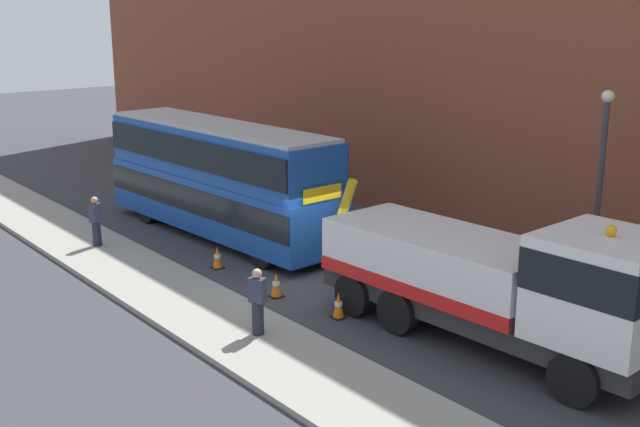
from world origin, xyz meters
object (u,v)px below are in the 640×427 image
(double_decker_bus, at_px, (219,175))
(traffic_cone_midway, at_px, (276,286))
(traffic_cone_near_truck, at_px, (338,306))
(traffic_cone_near_bus, at_px, (217,258))
(street_lamp, at_px, (601,174))
(recovery_tow_truck, at_px, (498,279))
(pedestrian_bystander, at_px, (258,302))
(pedestrian_onlooker, at_px, (96,222))

(double_decker_bus, relative_size, traffic_cone_midway, 15.46)
(traffic_cone_near_truck, bearing_deg, double_decker_bus, 168.79)
(traffic_cone_near_bus, relative_size, street_lamp, 0.12)
(street_lamp, bearing_deg, recovery_tow_truck, -81.50)
(traffic_cone_midway, distance_m, traffic_cone_near_truck, 2.34)
(pedestrian_bystander, height_order, traffic_cone_midway, pedestrian_bystander)
(traffic_cone_near_bus, height_order, traffic_cone_near_truck, same)
(pedestrian_onlooker, relative_size, pedestrian_bystander, 1.00)
(recovery_tow_truck, xyz_separation_m, traffic_cone_midway, (-6.15, -2.10, -1.42))
(recovery_tow_truck, height_order, traffic_cone_near_bus, recovery_tow_truck)
(double_decker_bus, relative_size, pedestrian_onlooker, 6.51)
(recovery_tow_truck, distance_m, double_decker_bus, 12.47)
(traffic_cone_near_bus, bearing_deg, recovery_tow_truck, 12.38)
(pedestrian_onlooker, relative_size, street_lamp, 0.29)
(pedestrian_onlooker, distance_m, traffic_cone_near_truck, 10.11)
(recovery_tow_truck, height_order, pedestrian_onlooker, recovery_tow_truck)
(pedestrian_bystander, distance_m, traffic_cone_midway, 3.07)
(recovery_tow_truck, height_order, pedestrian_bystander, recovery_tow_truck)
(traffic_cone_midway, bearing_deg, recovery_tow_truck, 18.90)
(pedestrian_bystander, height_order, street_lamp, street_lamp)
(recovery_tow_truck, distance_m, pedestrian_bystander, 5.85)
(recovery_tow_truck, bearing_deg, traffic_cone_near_bus, -170.40)
(pedestrian_bystander, xyz_separation_m, traffic_cone_midway, (-2.15, 2.10, -0.64))
(traffic_cone_near_bus, xyz_separation_m, traffic_cone_midway, (3.24, -0.05, 0.00))
(recovery_tow_truck, distance_m, street_lamp, 5.67)
(recovery_tow_truck, height_order, traffic_cone_near_truck, recovery_tow_truck)
(double_decker_bus, height_order, traffic_cone_near_truck, double_decker_bus)
(street_lamp, bearing_deg, traffic_cone_near_truck, -113.22)
(pedestrian_onlooker, relative_size, traffic_cone_near_bus, 2.38)
(recovery_tow_truck, bearing_deg, traffic_cone_near_truck, -158.46)
(traffic_cone_near_bus, relative_size, traffic_cone_near_truck, 1.00)
(double_decker_bus, relative_size, traffic_cone_near_bus, 15.46)
(pedestrian_bystander, relative_size, traffic_cone_near_truck, 2.38)
(pedestrian_bystander, bearing_deg, double_decker_bus, 38.43)
(pedestrian_onlooker, distance_m, pedestrian_bystander, 9.62)
(recovery_tow_truck, relative_size, street_lamp, 1.75)
(recovery_tow_truck, bearing_deg, pedestrian_onlooker, -165.61)
(recovery_tow_truck, distance_m, traffic_cone_midway, 6.65)
(traffic_cone_midway, relative_size, street_lamp, 0.12)
(recovery_tow_truck, relative_size, traffic_cone_near_truck, 14.16)
(pedestrian_bystander, bearing_deg, traffic_cone_midway, 20.42)
(traffic_cone_midway, bearing_deg, traffic_cone_near_truck, 9.14)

